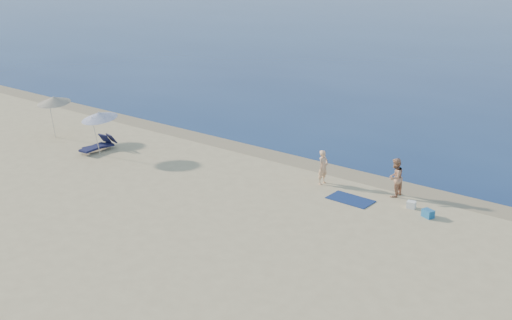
{
  "coord_description": "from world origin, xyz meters",
  "views": [
    {
      "loc": [
        15.94,
        -5.37,
        10.47
      ],
      "look_at": [
        -0.43,
        16.0,
        1.0
      ],
      "focal_mm": 45.0,
      "sensor_mm": 36.0,
      "label": 1
    }
  ],
  "objects_px": {
    "blue_cooler": "(428,213)",
    "umbrella_near": "(99,116)",
    "person_right": "(395,177)",
    "person_left": "(323,167)"
  },
  "relations": [
    {
      "from": "blue_cooler",
      "to": "umbrella_near",
      "type": "bearing_deg",
      "value": -147.83
    },
    {
      "from": "person_left",
      "to": "blue_cooler",
      "type": "relative_size",
      "value": 3.49
    },
    {
      "from": "umbrella_near",
      "to": "person_left",
      "type": "bearing_deg",
      "value": 35.56
    },
    {
      "from": "person_right",
      "to": "person_left",
      "type": "bearing_deg",
      "value": -77.12
    },
    {
      "from": "person_right",
      "to": "blue_cooler",
      "type": "relative_size",
      "value": 3.78
    },
    {
      "from": "person_right",
      "to": "umbrella_near",
      "type": "height_order",
      "value": "umbrella_near"
    },
    {
      "from": "blue_cooler",
      "to": "umbrella_near",
      "type": "height_order",
      "value": "umbrella_near"
    },
    {
      "from": "person_right",
      "to": "blue_cooler",
      "type": "distance_m",
      "value": 2.44
    },
    {
      "from": "person_left",
      "to": "blue_cooler",
      "type": "xyz_separation_m",
      "value": [
        5.19,
        -0.56,
        -0.62
      ]
    },
    {
      "from": "blue_cooler",
      "to": "person_right",
      "type": "bearing_deg",
      "value": 172.48
    }
  ]
}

